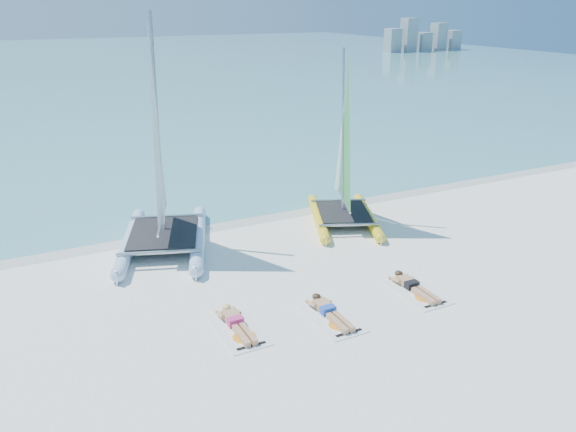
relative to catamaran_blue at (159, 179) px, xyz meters
name	(u,v)px	position (x,y,z in m)	size (l,w,h in m)	color
ground	(314,284)	(2.96, -4.52, -2.17)	(140.00, 140.00, 0.00)	white
sea	(64,66)	(2.96, 58.48, -2.17)	(140.00, 115.00, 0.01)	#6BB0B2
wet_sand_strip	(239,219)	(2.96, 0.98, -2.17)	(140.00, 1.40, 0.01)	beige
distant_skyline	(422,38)	(56.67, 57.48, -0.23)	(14.00, 2.00, 5.00)	#8E949C
catamaran_blue	(159,179)	(0.00, 0.00, 0.00)	(4.16, 5.88, 7.28)	#B5DAEE
catamaran_yellow	(343,166)	(6.34, -0.42, -0.27)	(3.65, 4.90, 6.04)	yellow
towel_a	(239,330)	(0.26, -5.75, -2.16)	(1.00, 1.85, 0.02)	white
sunbather_a	(236,322)	(0.26, -5.56, -2.05)	(0.37, 1.73, 0.26)	tan
towel_b	(332,318)	(2.51, -6.27, -2.16)	(1.00, 1.85, 0.02)	white
sunbather_b	(329,311)	(2.51, -6.08, -2.05)	(0.37, 1.73, 0.26)	tan
towel_c	(417,292)	(5.21, -6.14, -2.16)	(1.00, 1.85, 0.02)	white
sunbather_c	(413,285)	(5.21, -5.94, -2.05)	(0.37, 1.73, 0.26)	tan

